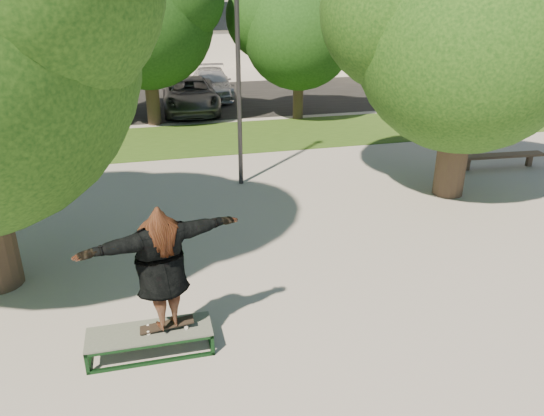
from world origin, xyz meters
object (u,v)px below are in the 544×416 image
object	(u,v)px
car_grey	(190,95)
car_silver_b	(211,83)
car_dark	(87,85)
lamppost	(238,64)
bench	(499,157)
grind_box	(151,341)
tree_right	(465,26)

from	to	relation	value
car_grey	car_silver_b	world-z (taller)	car_grey
car_dark	lamppost	bearing A→B (deg)	-62.97
bench	lamppost	bearing A→B (deg)	179.80
bench	car_grey	bearing A→B (deg)	134.13
bench	car_dark	distance (m)	17.14
bench	car_grey	distance (m)	12.33
car_grey	car_silver_b	xyz separation A→B (m)	(1.22, 2.52, -0.03)
car_silver_b	grind_box	bearing A→B (deg)	-96.56
tree_right	bench	xyz separation A→B (m)	(2.58, 1.36, -3.75)
bench	car_silver_b	xyz separation A→B (m)	(-6.72, 11.94, 0.29)
grind_box	bench	distance (m)	11.78
grind_box	car_dark	world-z (taller)	car_dark
car_silver_b	bench	bearing A→B (deg)	-56.55
lamppost	grind_box	world-z (taller)	lamppost
car_grey	car_silver_b	bearing A→B (deg)	66.70
lamppost	grind_box	xyz separation A→B (m)	(-2.60, -6.61, -2.96)
bench	car_dark	bearing A→B (deg)	139.31
tree_right	bench	size ratio (longest dim) A/B	2.41
grind_box	car_grey	distance (m)	15.64
car_dark	tree_right	bearing A→B (deg)	-49.52
grind_box	car_silver_b	size ratio (longest dim) A/B	0.41
lamppost	grind_box	size ratio (longest dim) A/B	3.39
tree_right	grind_box	world-z (taller)	tree_right
lamppost	bench	xyz separation A→B (m)	(7.50, -0.56, -2.81)
lamppost	car_grey	size ratio (longest dim) A/B	1.28
car_dark	car_grey	bearing A→B (deg)	-26.91
bench	car_silver_b	world-z (taller)	car_silver_b
tree_right	lamppost	distance (m)	5.36
tree_right	lamppost	bearing A→B (deg)	158.72
lamppost	bench	distance (m)	8.03
tree_right	bench	bearing A→B (deg)	27.76
car_dark	car_grey	distance (m)	4.98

